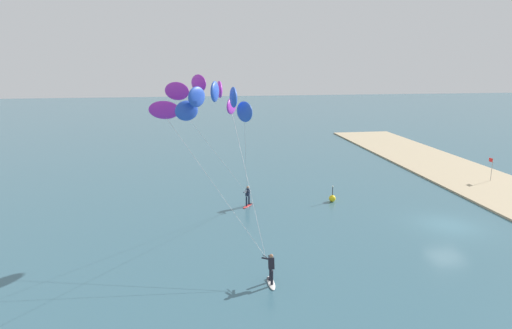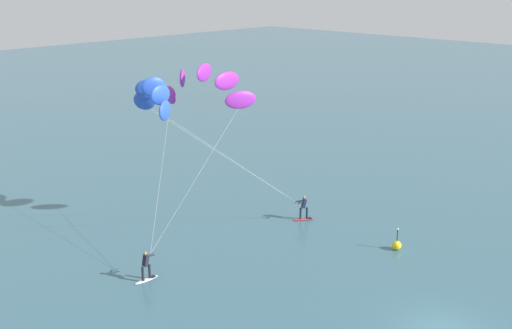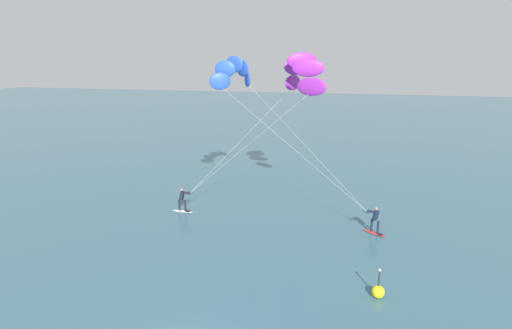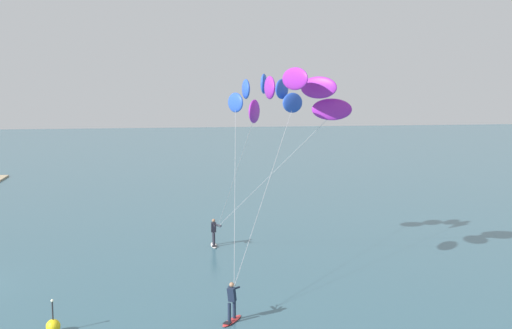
{
  "view_description": "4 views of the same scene",
  "coord_description": "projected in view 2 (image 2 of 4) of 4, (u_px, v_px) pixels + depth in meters",
  "views": [
    {
      "loc": [
        -26.7,
        18.0,
        11.38
      ],
      "look_at": [
        2.15,
        13.55,
        4.44
      ],
      "focal_mm": 30.56,
      "sensor_mm": 36.0,
      "label": 1
    },
    {
      "loc": [
        -25.17,
        -11.97,
        15.98
      ],
      "look_at": [
        -0.68,
        11.26,
        5.86
      ],
      "focal_mm": 45.64,
      "sensor_mm": 36.0,
      "label": 2
    },
    {
      "loc": [
        5.43,
        -10.59,
        10.12
      ],
      "look_at": [
        -1.18,
        14.39,
        3.59
      ],
      "focal_mm": 29.22,
      "sensor_mm": 36.0,
      "label": 3
    },
    {
      "loc": [
        31.36,
        10.48,
        9.65
      ],
      "look_at": [
        -0.49,
        15.71,
        5.67
      ],
      "focal_mm": 44.48,
      "sensor_mm": 36.0,
      "label": 4
    }
  ],
  "objects": [
    {
      "name": "marker_buoy",
      "position": [
        397.0,
        245.0,
        38.62
      ],
      "size": [
        0.56,
        0.56,
        1.38
      ],
      "color": "yellow",
      "rests_on": "ground"
    },
    {
      "name": "kitesurfer_mid_water",
      "position": [
        203.0,
        91.0,
        39.38
      ],
      "size": [
        10.16,
        6.64,
        10.58
      ],
      "color": "white",
      "rests_on": "ground"
    },
    {
      "name": "kitesurfer_nearshore",
      "position": [
        163.0,
        103.0,
        36.35
      ],
      "size": [
        11.52,
        5.81,
        10.36
      ],
      "color": "red",
      "rests_on": "ground"
    }
  ]
}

